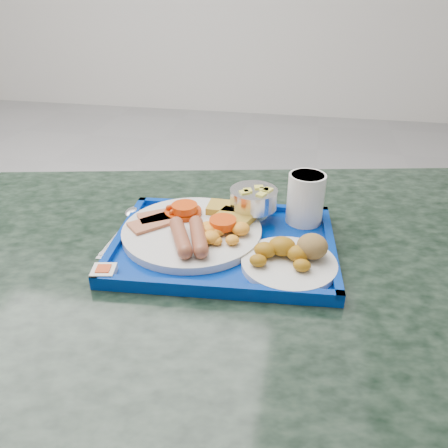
% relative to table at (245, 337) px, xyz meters
% --- Properties ---
extents(floor, '(6.00, 6.00, 0.00)m').
position_rel_table_xyz_m(floor, '(-1.15, 0.83, -0.58)').
color(floor, gray).
rests_on(floor, ground).
extents(table, '(1.40, 1.08, 0.78)m').
position_rel_table_xyz_m(table, '(0.00, 0.00, 0.00)').
color(table, gray).
rests_on(table, floor).
extents(tray, '(0.43, 0.33, 0.02)m').
position_rel_table_xyz_m(tray, '(-0.05, 0.02, 0.21)').
color(tray, '#032E9B').
rests_on(tray, table).
extents(main_plate, '(0.27, 0.27, 0.04)m').
position_rel_table_xyz_m(main_plate, '(-0.11, 0.04, 0.23)').
color(main_plate, silver).
rests_on(main_plate, tray).
extents(bread_plate, '(0.16, 0.16, 0.05)m').
position_rel_table_xyz_m(bread_plate, '(0.08, -0.03, 0.23)').
color(bread_plate, silver).
rests_on(bread_plate, tray).
extents(fruit_bowl, '(0.10, 0.10, 0.07)m').
position_rel_table_xyz_m(fruit_bowl, '(-0.01, 0.12, 0.26)').
color(fruit_bowl, silver).
rests_on(fruit_bowl, tray).
extents(juice_cup, '(0.07, 0.07, 0.10)m').
position_rel_table_xyz_m(juice_cup, '(0.10, 0.13, 0.27)').
color(juice_cup, white).
rests_on(juice_cup, tray).
extents(spoon, '(0.05, 0.19, 0.01)m').
position_rel_table_xyz_m(spoon, '(-0.25, 0.07, 0.22)').
color(spoon, silver).
rests_on(spoon, tray).
extents(knife, '(0.01, 0.16, 0.00)m').
position_rel_table_xyz_m(knife, '(-0.25, -0.00, 0.22)').
color(knife, silver).
rests_on(knife, tray).
extents(jam_packet, '(0.04, 0.04, 0.02)m').
position_rel_table_xyz_m(jam_packet, '(-0.22, -0.12, 0.22)').
color(jam_packet, silver).
rests_on(jam_packet, tray).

